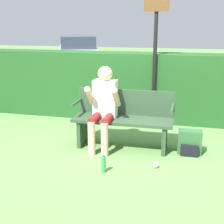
{
  "coord_description": "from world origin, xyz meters",
  "views": [
    {
      "loc": [
        0.91,
        -4.59,
        1.94
      ],
      "look_at": [
        -0.15,
        -0.1,
        0.61
      ],
      "focal_mm": 50.0,
      "sensor_mm": 36.0,
      "label": 1
    }
  ],
  "objects": [
    {
      "name": "water_bottle",
      "position": [
        -0.07,
        -0.92,
        0.12
      ],
      "size": [
        0.06,
        0.06,
        0.25
      ],
      "color": "green",
      "rests_on": "ground"
    },
    {
      "name": "signpost",
      "position": [
        0.34,
        1.25,
        1.4
      ],
      "size": [
        0.44,
        0.09,
        2.42
      ],
      "color": "black",
      "rests_on": "ground"
    },
    {
      "name": "litter_crumple",
      "position": [
        0.59,
        -0.62,
        0.04
      ],
      "size": [
        0.08,
        0.08,
        0.08
      ],
      "color": "silver",
      "rests_on": "ground"
    },
    {
      "name": "ground_plane",
      "position": [
        0.0,
        0.0,
        0.0
      ],
      "size": [
        40.0,
        40.0,
        0.0
      ],
      "primitive_type": "plane",
      "color": "#668E4C"
    },
    {
      "name": "parked_car",
      "position": [
        -3.88,
        9.01,
        0.64
      ],
      "size": [
        3.2,
        4.88,
        1.35
      ],
      "rotation": [
        0.0,
        0.0,
        1.94
      ],
      "color": "#B7BCC6",
      "rests_on": "ground"
    },
    {
      "name": "backpack",
      "position": [
        1.04,
        -0.01,
        0.17
      ],
      "size": [
        0.35,
        0.25,
        0.37
      ],
      "color": "#336638",
      "rests_on": "ground"
    },
    {
      "name": "person_seated",
      "position": [
        -0.29,
        -0.06,
        0.72
      ],
      "size": [
        0.5,
        0.62,
        1.29
      ],
      "color": "silver",
      "rests_on": "ground"
    },
    {
      "name": "hedge_back",
      "position": [
        0.0,
        1.6,
        0.68
      ],
      "size": [
        12.0,
        0.59,
        1.35
      ],
      "color": "#235623",
      "rests_on": "ground"
    },
    {
      "name": "park_bench",
      "position": [
        0.0,
        0.06,
        0.46
      ],
      "size": [
        1.57,
        0.5,
        0.9
      ],
      "color": "#334C33",
      "rests_on": "ground"
    }
  ]
}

